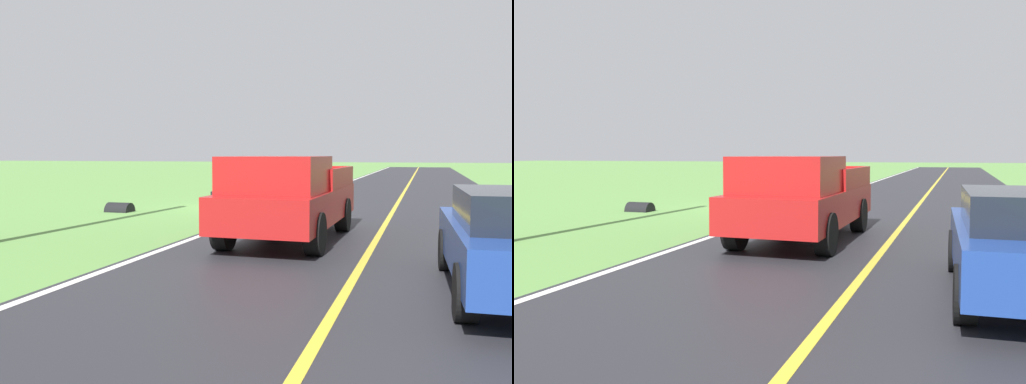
% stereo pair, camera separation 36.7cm
% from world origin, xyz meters
% --- Properties ---
extents(ground_plane, '(200.00, 200.00, 0.00)m').
position_xyz_m(ground_plane, '(0.00, 0.00, 0.00)').
color(ground_plane, '#609347').
extents(road_surface, '(8.11, 120.00, 0.00)m').
position_xyz_m(road_surface, '(-4.99, 0.00, 0.00)').
color(road_surface, '#28282D').
rests_on(road_surface, ground).
extents(lane_edge_line, '(0.16, 117.60, 0.00)m').
position_xyz_m(lane_edge_line, '(-1.12, 0.00, 0.01)').
color(lane_edge_line, silver).
rests_on(lane_edge_line, ground).
extents(lane_centre_line, '(0.14, 117.60, 0.00)m').
position_xyz_m(lane_centre_line, '(-4.99, 0.00, 0.01)').
color(lane_centre_line, gold).
rests_on(lane_centre_line, ground).
extents(hitchhiker_walking, '(0.62, 0.53, 1.75)m').
position_xyz_m(hitchhiker_walking, '(1.13, -1.11, 0.98)').
color(hitchhiker_walking, black).
rests_on(hitchhiker_walking, ground).
extents(suitcase_carried, '(0.47, 0.23, 0.44)m').
position_xyz_m(suitcase_carried, '(1.56, -1.06, 0.22)').
color(suitcase_carried, black).
rests_on(suitcase_carried, ground).
extents(pickup_truck_passing, '(2.13, 5.42, 1.82)m').
position_xyz_m(pickup_truck_passing, '(-3.19, 6.90, 0.97)').
color(pickup_truck_passing, '#B21919').
rests_on(pickup_truck_passing, ground).
extents(drainage_culvert, '(0.80, 0.60, 0.60)m').
position_xyz_m(drainage_culvert, '(3.42, 2.78, 0.00)').
color(drainage_culvert, black).
rests_on(drainage_culvert, ground).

